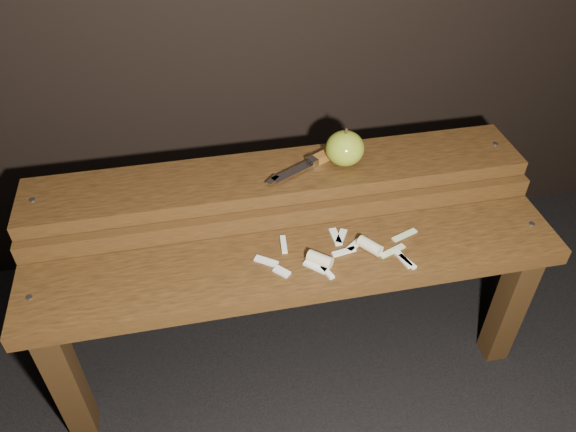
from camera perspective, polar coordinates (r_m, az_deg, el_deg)
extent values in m
plane|color=black|center=(1.58, 0.45, -13.83)|extent=(60.00, 60.00, 0.00)
cube|color=black|center=(1.40, -21.57, -15.31)|extent=(0.06, 0.06, 0.38)
cube|color=black|center=(1.54, 21.55, -8.50)|extent=(0.06, 0.06, 0.38)
cube|color=#3E250F|center=(1.24, 1.02, -5.00)|extent=(1.20, 0.20, 0.04)
cylinder|color=slate|center=(1.27, -24.79, -7.53)|extent=(0.01, 0.01, 0.00)
cylinder|color=slate|center=(1.43, 23.54, -0.76)|extent=(0.01, 0.01, 0.00)
cube|color=black|center=(1.56, -20.97, -5.41)|extent=(0.06, 0.06, 0.46)
cube|color=black|center=(1.69, 17.21, -0.19)|extent=(0.06, 0.06, 0.46)
cube|color=#3E250F|center=(1.30, -0.04, -0.19)|extent=(1.20, 0.02, 0.05)
cube|color=#3E250F|center=(1.35, -0.94, 3.95)|extent=(1.20, 0.18, 0.04)
cylinder|color=slate|center=(1.38, -24.53, 1.48)|extent=(0.01, 0.01, 0.00)
cylinder|color=slate|center=(1.53, 20.34, 6.87)|extent=(0.01, 0.01, 0.00)
ellipsoid|color=olive|center=(1.35, 5.80, 6.85)|extent=(0.09, 0.09, 0.08)
cylinder|color=#382314|center=(1.32, 5.94, 8.57)|extent=(0.01, 0.01, 0.01)
cube|color=brown|center=(1.39, 4.32, 6.38)|extent=(0.10, 0.07, 0.02)
cube|color=silver|center=(1.35, 2.48, 5.49)|extent=(0.03, 0.03, 0.02)
cube|color=silver|center=(1.32, 0.42, 4.48)|extent=(0.11, 0.07, 0.00)
cube|color=silver|center=(1.30, -1.58, 3.69)|extent=(0.04, 0.04, 0.00)
cube|color=beige|center=(1.26, -0.45, -2.90)|extent=(0.02, 0.05, 0.01)
cube|color=beige|center=(1.20, -0.63, -5.67)|extent=(0.04, 0.04, 0.01)
cube|color=beige|center=(1.25, 11.56, -4.23)|extent=(0.03, 0.06, 0.01)
cube|color=beige|center=(1.28, 5.44, -2.09)|extent=(0.04, 0.05, 0.01)
cube|color=beige|center=(1.25, 12.02, -4.55)|extent=(0.03, 0.05, 0.01)
cube|color=beige|center=(1.21, 2.80, -5.13)|extent=(0.05, 0.05, 0.01)
cube|color=beige|center=(1.28, 4.85, -2.11)|extent=(0.02, 0.05, 0.01)
cube|color=beige|center=(1.22, -2.22, -4.61)|extent=(0.05, 0.04, 0.01)
cube|color=beige|center=(1.20, 4.01, -5.73)|extent=(0.02, 0.04, 0.01)
cube|color=beige|center=(1.26, 6.71, -3.02)|extent=(0.04, 0.04, 0.01)
cube|color=beige|center=(1.25, 5.69, -3.64)|extent=(0.06, 0.02, 0.01)
cylinder|color=#C9BB8C|center=(1.25, 8.31, -3.01)|extent=(0.05, 0.06, 0.03)
cylinder|color=#C9BB8C|center=(1.21, 3.26, -4.40)|extent=(0.06, 0.06, 0.03)
cube|color=#BCC988|center=(1.26, 10.56, -3.50)|extent=(0.07, 0.04, 0.00)
cube|color=#BCC988|center=(1.31, 11.75, -1.91)|extent=(0.07, 0.04, 0.00)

